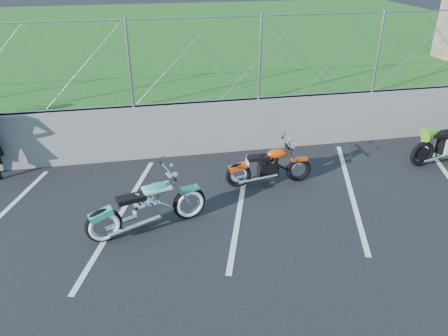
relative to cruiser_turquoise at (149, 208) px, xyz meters
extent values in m
plane|color=black|center=(1.84, -0.41, -0.45)|extent=(90.00, 90.00, 0.00)
cube|color=#62635E|center=(1.84, 3.09, 0.20)|extent=(30.00, 0.22, 1.30)
cube|color=#1A4F15|center=(1.84, 13.09, 0.20)|extent=(30.00, 20.00, 1.30)
cylinder|color=gray|center=(1.84, 3.09, 2.80)|extent=(28.00, 0.03, 0.03)
cylinder|color=gray|center=(1.84, 3.09, 0.90)|extent=(28.00, 0.03, 0.03)
cube|color=silver|center=(-0.56, 0.59, -0.45)|extent=(1.49, 4.31, 0.01)
cube|color=silver|center=(1.84, 0.59, -0.45)|extent=(1.49, 4.31, 0.01)
cube|color=silver|center=(4.24, 0.59, -0.45)|extent=(1.49, 4.31, 0.01)
torus|color=black|center=(-0.80, -0.23, -0.12)|extent=(0.66, 0.29, 0.66)
torus|color=black|center=(0.75, 0.22, -0.12)|extent=(0.66, 0.29, 0.66)
cube|color=silver|center=(-0.05, -0.01, -0.05)|extent=(0.52, 0.39, 0.34)
ellipsoid|color=teal|center=(0.16, 0.05, 0.34)|extent=(0.57, 0.38, 0.23)
cube|color=black|center=(-0.29, -0.08, 0.27)|extent=(0.54, 0.37, 0.09)
cube|color=teal|center=(0.75, 0.22, 0.18)|extent=(0.40, 0.25, 0.06)
cylinder|color=silver|center=(0.38, 0.11, 0.66)|extent=(0.22, 0.70, 0.03)
torus|color=black|center=(1.92, 1.21, -0.17)|extent=(0.56, 0.10, 0.56)
torus|color=black|center=(3.27, 1.21, -0.17)|extent=(0.56, 0.10, 0.56)
cube|color=black|center=(2.58, 1.21, -0.09)|extent=(0.41, 0.25, 0.31)
ellipsoid|color=#BA3C0A|center=(2.78, 1.21, 0.27)|extent=(0.48, 0.22, 0.21)
cube|color=black|center=(2.34, 1.21, 0.20)|extent=(0.45, 0.22, 0.08)
cube|color=#BA3C0A|center=(3.27, 1.21, 0.09)|extent=(0.34, 0.14, 0.05)
cylinder|color=silver|center=(2.97, 1.21, 0.48)|extent=(0.03, 0.65, 0.03)
torus|color=black|center=(6.35, 1.35, -0.14)|extent=(0.63, 0.19, 0.63)
cube|color=black|center=(7.07, 1.44, -0.04)|extent=(0.51, 0.34, 0.35)
cube|color=black|center=(6.80, 1.40, 0.31)|extent=(0.55, 0.31, 0.09)
camera|label=1|loc=(0.04, -6.79, 4.22)|focal=35.00mm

